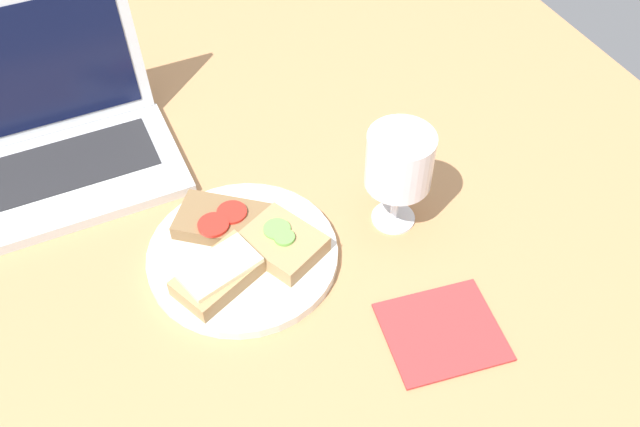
% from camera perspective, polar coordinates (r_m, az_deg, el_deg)
% --- Properties ---
extents(wooden_table, '(1.40, 1.40, 0.03)m').
position_cam_1_polar(wooden_table, '(0.99, -4.64, -1.74)').
color(wooden_table, '#B27F51').
rests_on(wooden_table, ground).
extents(plate, '(0.25, 0.25, 0.01)m').
position_cam_1_polar(plate, '(0.94, -6.19, -3.33)').
color(plate, silver).
rests_on(plate, wooden_table).
extents(sandwich_with_tomato, '(0.14, 0.13, 0.03)m').
position_cam_1_polar(sandwich_with_tomato, '(0.96, -7.82, -0.59)').
color(sandwich_with_tomato, brown).
rests_on(sandwich_with_tomato, plate).
extents(sandwich_with_cheese, '(0.13, 0.11, 0.03)m').
position_cam_1_polar(sandwich_with_cheese, '(0.90, -8.00, -4.77)').
color(sandwich_with_cheese, '#A88456').
rests_on(sandwich_with_cheese, plate).
extents(sandwich_with_cucumber, '(0.11, 0.12, 0.03)m').
position_cam_1_polar(sandwich_with_cucumber, '(0.93, -3.05, -2.38)').
color(sandwich_with_cucumber, '#A88456').
rests_on(sandwich_with_cucumber, plate).
extents(wine_glass, '(0.09, 0.09, 0.15)m').
position_cam_1_polar(wine_glass, '(0.92, 6.37, 4.05)').
color(wine_glass, white).
rests_on(wine_glass, wooden_table).
extents(laptop, '(0.35, 0.25, 0.23)m').
position_cam_1_polar(laptop, '(1.10, -21.15, 5.57)').
color(laptop, silver).
rests_on(laptop, wooden_table).
extents(napkin, '(0.15, 0.14, 0.00)m').
position_cam_1_polar(napkin, '(0.89, 9.73, -9.30)').
color(napkin, '#B23333').
rests_on(napkin, wooden_table).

